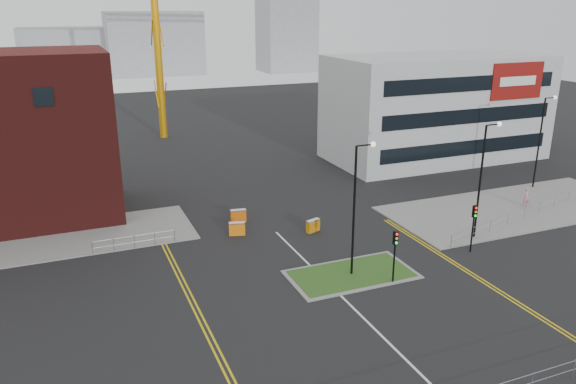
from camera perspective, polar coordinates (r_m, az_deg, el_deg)
name	(u,v)px	position (r m, az deg, el deg)	size (l,w,h in m)	color
ground	(390,344)	(31.94, 10.28, -14.92)	(200.00, 200.00, 0.00)	black
pavement_left	(6,247)	(47.69, -26.71, -4.97)	(28.00, 8.00, 0.12)	slate
pavement_right	(515,208)	(54.59, 22.10, -1.50)	(24.00, 10.00, 0.12)	slate
island_kerb	(351,274)	(38.74, 6.46, -8.32)	(8.60, 4.60, 0.08)	slate
grass_island	(351,274)	(38.74, 6.46, -8.29)	(8.00, 4.00, 0.12)	#234316
office_block	(436,107)	(68.88, 14.80, 8.31)	(25.00, 12.20, 12.00)	#B1B4B6
streetlamp_island	(357,199)	(36.75, 7.06, -0.75)	(1.46, 0.36, 9.18)	black
streetlamp_right_near	(484,172)	(45.10, 19.24, 1.96)	(1.46, 0.36, 9.18)	black
streetlamp_right_far	(542,135)	(60.23, 24.39, 5.31)	(1.46, 0.36, 9.18)	black
traffic_light_island	(395,247)	(37.07, 10.83, -5.51)	(0.28, 0.33, 3.65)	black
traffic_light_right	(474,220)	(43.12, 18.36, -2.67)	(0.28, 0.33, 3.65)	black
railing_left	(134,240)	(43.66, -15.34, -4.70)	(6.05, 0.05, 1.10)	gray
railing_right	(524,211)	(51.70, 22.89, -1.83)	(19.05, 5.05, 1.10)	gray
centre_line	(371,325)	(33.35, 8.40, -13.23)	(0.15, 30.00, 0.01)	silver
yellow_left_a	(185,291)	(37.05, -10.45, -9.91)	(0.12, 24.00, 0.01)	gold
yellow_left_b	(189,291)	(37.10, -9.99, -9.84)	(0.12, 24.00, 0.01)	gold
yellow_right_a	(460,268)	(41.20, 17.10, -7.42)	(0.12, 20.00, 0.01)	gold
yellow_right_b	(464,268)	(41.38, 17.42, -7.34)	(0.12, 20.00, 0.01)	gold
skyline_b	(155,43)	(154.48, -13.39, 14.47)	(24.00, 12.00, 16.00)	gray
skyline_c	(287,19)	(158.97, -0.14, 17.21)	(14.00, 12.00, 28.00)	gray
skyline_d	(80,51)	(162.70, -20.37, 13.31)	(30.00, 12.00, 12.00)	gray
pedestrian	(526,197)	(54.94, 23.06, -0.51)	(0.69, 0.45, 1.90)	#BC7A8C
barrier_left	(237,228)	(44.85, -5.20, -3.68)	(1.34, 0.74, 1.07)	orange
barrier_mid	(238,215)	(47.50, -5.07, -2.37)	(1.35, 0.62, 1.09)	#DA5C0C
barrier_right	(313,225)	(45.37, 2.56, -3.39)	(1.28, 0.80, 1.02)	#C5740A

